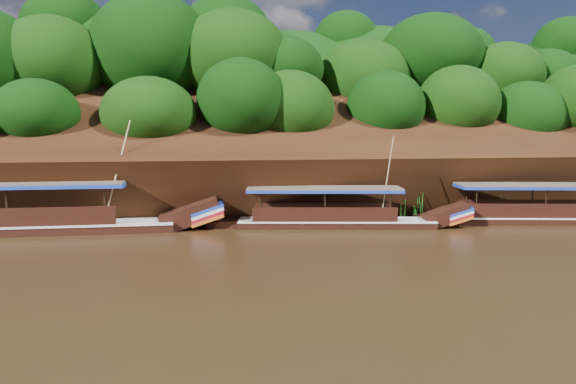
% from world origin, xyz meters
% --- Properties ---
extents(ground, '(160.00, 160.00, 0.00)m').
position_xyz_m(ground, '(0.00, 0.00, 0.00)').
color(ground, black).
rests_on(ground, ground).
extents(riverbank, '(120.00, 30.06, 19.40)m').
position_xyz_m(riverbank, '(-0.01, 22.73, 1.89)').
color(riverbank, black).
rests_on(riverbank, ground).
extents(boat_0, '(14.20, 4.83, 5.15)m').
position_xyz_m(boat_0, '(15.06, 6.15, 0.52)').
color(boat_0, black).
rests_on(boat_0, ground).
extents(boat_1, '(12.96, 4.34, 5.48)m').
position_xyz_m(boat_1, '(2.39, 7.38, 0.50)').
color(boat_1, black).
rests_on(boat_1, ground).
extents(boat_2, '(17.24, 3.13, 6.41)m').
position_xyz_m(boat_2, '(-13.50, 8.73, 0.61)').
color(boat_2, black).
rests_on(boat_2, ground).
extents(reeds, '(50.01, 2.47, 2.10)m').
position_xyz_m(reeds, '(-4.10, 9.48, 0.89)').
color(reeds, '#1E6318').
rests_on(reeds, ground).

